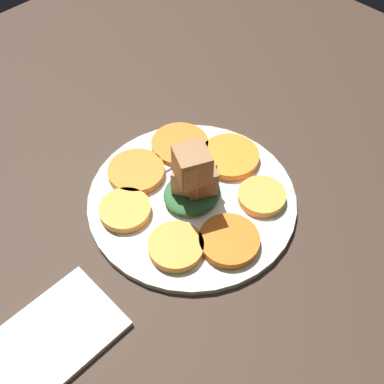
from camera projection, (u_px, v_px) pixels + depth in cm
name	position (u px, v px, depth cm)	size (l,w,h in cm)	color
table_slab	(192.00, 206.00, 66.51)	(120.00, 120.00, 2.00)	#38281E
plate	(192.00, 199.00, 65.33)	(28.19, 28.19, 1.05)	beige
carrot_slice_0	(176.00, 246.00, 59.27)	(6.98, 6.98, 1.16)	orange
carrot_slice_1	(229.00, 240.00, 59.81)	(7.65, 7.65, 1.16)	orange
carrot_slice_2	(262.00, 196.00, 64.16)	(6.41, 6.41, 1.16)	#F9953A
carrot_slice_3	(230.00, 157.00, 68.66)	(8.35, 8.35, 1.16)	orange
carrot_slice_4	(180.00, 145.00, 70.12)	(8.33, 8.33, 1.16)	orange
carrot_slice_5	(136.00, 172.00, 66.88)	(7.90, 7.90, 1.16)	orange
carrot_slice_6	(125.00, 210.00, 62.75)	(6.79, 6.79, 1.16)	orange
center_pile	(193.00, 178.00, 61.58)	(8.04, 7.24, 9.76)	#2D6033
fork	(164.00, 169.00, 67.73)	(18.92, 3.50, 0.40)	silver
napkin	(45.00, 344.00, 52.89)	(16.89, 10.13, 0.80)	silver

